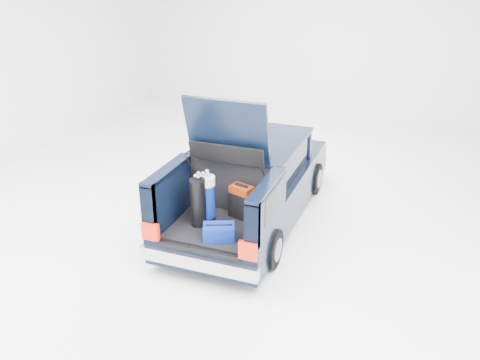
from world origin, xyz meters
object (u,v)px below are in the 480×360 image
at_px(black_golf_bag, 198,202).
at_px(car, 252,181).
at_px(blue_golf_bag, 207,199).
at_px(blue_duffel, 219,232).
at_px(red_suitcase, 241,202).

bearing_deg(black_golf_bag, car, 72.56).
relative_size(car, black_golf_bag, 5.49).
bearing_deg(car, black_golf_bag, -99.12).
bearing_deg(blue_golf_bag, blue_duffel, -71.41).
xyz_separation_m(red_suitcase, blue_golf_bag, (-0.43, -0.32, 0.12)).
xyz_separation_m(car, blue_duffel, (0.17, -1.91, 0.03)).
distance_m(black_golf_bag, blue_duffel, 0.57).
distance_m(red_suitcase, black_golf_bag, 0.69).
bearing_deg(blue_golf_bag, black_golf_bag, -141.77).
relative_size(car, blue_duffel, 8.96).
xyz_separation_m(black_golf_bag, blue_golf_bag, (0.08, 0.14, 0.00)).
bearing_deg(black_golf_bag, blue_duffel, -39.02).
bearing_deg(black_golf_bag, blue_golf_bag, 53.10).
bearing_deg(blue_duffel, blue_golf_bag, 109.77).
distance_m(car, black_golf_bag, 1.70).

